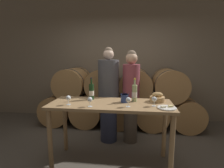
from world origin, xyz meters
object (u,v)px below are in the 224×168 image
at_px(wine_bottle_white, 134,93).
at_px(cheese_plate, 167,108).
at_px(person_left, 109,95).
at_px(wine_glass_left, 90,100).
at_px(bread_basket, 157,98).
at_px(wine_glass_far_left, 68,98).
at_px(wine_glass_center, 128,100).
at_px(wine_bottle_red, 91,92).
at_px(blue_crock, 125,98).
at_px(person_right, 131,96).
at_px(tasting_table, 111,112).
at_px(wine_glass_right, 154,99).

xyz_separation_m(wine_bottle_white, cheese_plate, (0.41, -0.29, -0.11)).
relative_size(person_left, wine_glass_left, 13.45).
xyz_separation_m(bread_basket, wine_glass_far_left, (-1.22, -0.32, 0.04)).
height_order(person_left, wine_glass_center, person_left).
height_order(wine_bottle_red, cheese_plate, wine_bottle_red).
relative_size(person_left, bread_basket, 8.13).
bearing_deg(wine_bottle_red, wine_glass_center, -30.07).
xyz_separation_m(cheese_plate, wine_glass_far_left, (-1.30, 0.01, 0.08)).
height_order(blue_crock, cheese_plate, blue_crock).
distance_m(person_right, blue_crock, 0.64).
distance_m(tasting_table, blue_crock, 0.28).
bearing_deg(wine_bottle_red, wine_glass_far_left, -126.13).
xyz_separation_m(wine_bottle_white, wine_glass_center, (-0.08, -0.29, -0.03)).
xyz_separation_m(blue_crock, bread_basket, (0.47, 0.09, -0.01)).
relative_size(wine_bottle_white, wine_glass_right, 2.68).
distance_m(wine_bottle_red, wine_glass_far_left, 0.41).
bearing_deg(bread_basket, wine_bottle_red, 179.32).
height_order(tasting_table, blue_crock, blue_crock).
xyz_separation_m(tasting_table, person_left, (-0.13, 0.69, 0.08)).
xyz_separation_m(wine_bottle_red, wine_glass_center, (0.57, -0.33, -0.03)).
distance_m(person_right, cheese_plate, 0.98).
bearing_deg(wine_glass_center, person_left, 114.08).
bearing_deg(tasting_table, blue_crock, 19.94).
height_order(bread_basket, wine_glass_center, bread_basket).
height_order(cheese_plate, wine_glass_far_left, wine_glass_far_left).
relative_size(person_right, bread_basket, 7.88).
bearing_deg(wine_glass_far_left, blue_crock, 16.82).
relative_size(person_left, blue_crock, 14.59).
bearing_deg(blue_crock, wine_glass_center, -75.53).
distance_m(wine_bottle_white, blue_crock, 0.16).
bearing_deg(cheese_plate, person_left, 135.38).
distance_m(tasting_table, person_left, 0.71).
height_order(person_left, person_right, person_left).
xyz_separation_m(person_right, wine_bottle_red, (-0.59, -0.52, 0.17)).
height_order(wine_bottle_red, wine_glass_right, wine_bottle_red).
relative_size(person_right, wine_glass_left, 13.03).
bearing_deg(wine_glass_left, blue_crock, 32.22).
relative_size(person_left, cheese_plate, 7.28).
height_order(person_right, wine_bottle_red, person_right).
height_order(cheese_plate, wine_glass_center, wine_glass_center).
relative_size(cheese_plate, wine_glass_far_left, 1.85).
xyz_separation_m(tasting_table, cheese_plate, (0.74, -0.16, 0.14)).
bearing_deg(wine_glass_right, bread_basket, 73.76).
xyz_separation_m(cheese_plate, wine_glass_right, (-0.15, 0.08, 0.08)).
relative_size(person_left, person_right, 1.03).
bearing_deg(bread_basket, person_left, 145.94).
relative_size(cheese_plate, wine_glass_left, 1.85).
xyz_separation_m(person_left, wine_glass_left, (-0.12, -0.90, 0.14)).
height_order(bread_basket, wine_glass_right, bread_basket).
xyz_separation_m(blue_crock, wine_glass_far_left, (-0.75, -0.23, 0.03)).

